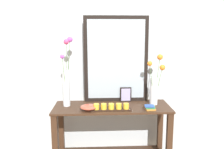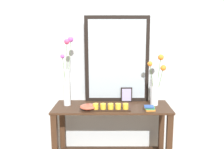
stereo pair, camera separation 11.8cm
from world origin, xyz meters
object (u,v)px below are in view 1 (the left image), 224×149
object	(u,v)px
decorative_bowl	(89,107)
book_stack	(150,107)
mirror_leaning	(116,60)
vase_right	(155,85)
picture_frame_small	(126,95)
console_table	(112,134)
tall_vase_left	(66,81)
candle_tray	(111,107)

from	to	relation	value
decorative_bowl	book_stack	world-z (taller)	decorative_bowl
mirror_leaning	vase_right	size ratio (longest dim) A/B	1.74
mirror_leaning	decorative_bowl	size ratio (longest dim) A/B	5.61
vase_right	picture_frame_small	distance (m)	0.34
decorative_bowl	book_stack	size ratio (longest dim) A/B	1.51
console_table	book_stack	distance (m)	0.52
picture_frame_small	book_stack	world-z (taller)	picture_frame_small
console_table	tall_vase_left	distance (m)	0.75
decorative_bowl	tall_vase_left	bearing A→B (deg)	147.21
decorative_bowl	console_table	bearing A→B (deg)	25.54
console_table	tall_vase_left	xyz separation A→B (m)	(-0.47, 0.04, 0.58)
candle_tray	book_stack	distance (m)	0.39
decorative_bowl	book_stack	xyz separation A→B (m)	(0.61, -0.02, -0.01)
mirror_leaning	picture_frame_small	bearing A→B (deg)	-17.09
console_table	vase_right	xyz separation A→B (m)	(0.46, 0.04, 0.52)
console_table	tall_vase_left	size ratio (longest dim) A/B	1.69
vase_right	candle_tray	distance (m)	0.53
book_stack	candle_tray	bearing A→B (deg)	178.71
console_table	book_stack	world-z (taller)	book_stack
console_table	picture_frame_small	bearing A→B (deg)	43.90
tall_vase_left	candle_tray	size ratio (longest dim) A/B	1.83
mirror_leaning	tall_vase_left	world-z (taller)	mirror_leaning
mirror_leaning	tall_vase_left	distance (m)	0.58
tall_vase_left	picture_frame_small	world-z (taller)	tall_vase_left
decorative_bowl	candle_tray	bearing A→B (deg)	-3.93
console_table	picture_frame_small	world-z (taller)	picture_frame_small
mirror_leaning	decorative_bowl	world-z (taller)	mirror_leaning
tall_vase_left	picture_frame_small	xyz separation A→B (m)	(0.63, 0.12, -0.19)
mirror_leaning	book_stack	bearing A→B (deg)	-45.63
vase_right	book_stack	xyz separation A→B (m)	(-0.08, -0.18, -0.19)
console_table	mirror_leaning	distance (m)	0.81
vase_right	picture_frame_small	xyz separation A→B (m)	(-0.30, 0.11, -0.13)
console_table	mirror_leaning	world-z (taller)	mirror_leaning
picture_frame_small	decorative_bowl	bearing A→B (deg)	-146.03
console_table	tall_vase_left	bearing A→B (deg)	175.50
tall_vase_left	decorative_bowl	world-z (taller)	tall_vase_left
vase_right	decorative_bowl	world-z (taller)	vase_right
tall_vase_left	console_table	bearing A→B (deg)	-4.50
vase_right	console_table	bearing A→B (deg)	-174.90
candle_tray	picture_frame_small	size ratio (longest dim) A/B	2.41
mirror_leaning	book_stack	distance (m)	0.64
decorative_bowl	vase_right	bearing A→B (deg)	12.52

